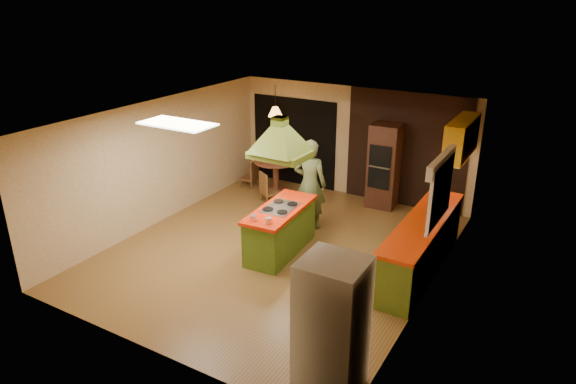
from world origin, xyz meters
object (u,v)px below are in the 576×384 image
Objects in this scene: kitchen_island at (280,230)px; refrigerator at (332,328)px; wall_oven at (384,166)px; canister_large at (433,201)px; dining_table at (276,169)px; man at (310,184)px.

refrigerator is at bearing -53.18° from kitchen_island.
wall_oven is 9.06× the size of canister_large.
dining_table is at bearing 162.08° from canister_large.
refrigerator is 1.69× the size of dining_table.
wall_oven reaches higher than refrigerator.
kitchen_island is 3.12m from wall_oven.
dining_table is 4.23m from canister_large.
refrigerator reaches higher than canister_large.
wall_oven is at bearing 70.77° from kitchen_island.
man is 4.53m from refrigerator.
wall_oven reaches higher than kitchen_island.
kitchen_island is 0.97× the size of man.
refrigerator is at bearing 112.23° from man.
canister_large is at bearing -51.07° from wall_oven.
canister_large is (2.38, 0.07, 0.12)m from man.
wall_oven is at bearing 9.06° from dining_table.
kitchen_island is 8.67× the size of canister_large.
wall_oven reaches higher than canister_large.
refrigerator is 5.83m from wall_oven.
dining_table is (-2.49, -0.40, -0.38)m from wall_oven.
canister_large is at bearing 88.75° from refrigerator.
dining_table is at bearing 119.21° from kitchen_island.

